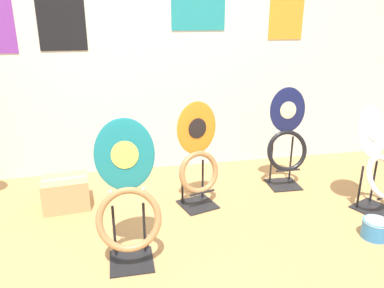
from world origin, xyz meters
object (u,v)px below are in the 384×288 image
toilet_seat_display_orange_sun (198,162)px  toilet_seat_display_teal_sax (128,201)px  toilet_seat_display_white_plain (377,164)px  paint_can (375,228)px  storage_box (66,193)px  toilet_seat_display_navy_moon (287,143)px

toilet_seat_display_orange_sun → toilet_seat_display_teal_sax: (-0.59, -0.64, 0.04)m
toilet_seat_display_white_plain → paint_can: bearing=-122.3°
paint_can → toilet_seat_display_teal_sax: bearing=177.5°
toilet_seat_display_white_plain → paint_can: size_ratio=4.49×
toilet_seat_display_white_plain → storage_box: bearing=168.0°
toilet_seat_display_white_plain → toilet_seat_display_navy_moon: 0.76m
paint_can → toilet_seat_display_orange_sun: bearing=148.0°
toilet_seat_display_teal_sax → storage_box: bearing=120.3°
toilet_seat_display_teal_sax → paint_can: bearing=-2.5°
toilet_seat_display_navy_moon → toilet_seat_display_white_plain: bearing=-46.7°
storage_box → paint_can: bearing=-22.3°
toilet_seat_display_white_plain → toilet_seat_display_navy_moon: size_ratio=0.92×
toilet_seat_display_white_plain → storage_box: toilet_seat_display_white_plain is taller
toilet_seat_display_navy_moon → paint_can: 1.04m
toilet_seat_display_navy_moon → storage_box: (-1.95, -0.03, -0.29)m
toilet_seat_display_white_plain → toilet_seat_display_teal_sax: (-1.98, -0.32, 0.04)m
paint_can → storage_box: 2.41m
toilet_seat_display_orange_sun → toilet_seat_display_white_plain: size_ratio=1.04×
toilet_seat_display_orange_sun → toilet_seat_display_navy_moon: 0.90m
toilet_seat_display_orange_sun → paint_can: size_ratio=4.69×
storage_box → toilet_seat_display_navy_moon: bearing=0.9°
paint_can → storage_box: (-2.23, 0.91, 0.05)m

